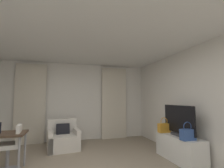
{
  "coord_description": "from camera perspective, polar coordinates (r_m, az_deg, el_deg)",
  "views": [
    {
      "loc": [
        -0.34,
        -2.74,
        1.38
      ],
      "look_at": [
        0.77,
        1.09,
        1.75
      ],
      "focal_mm": 26.1,
      "sensor_mm": 36.0,
      "label": 1
    }
  ],
  "objects": [
    {
      "name": "desk_chair",
      "position": [
        3.88,
        -32.06,
        -19.28
      ],
      "size": [
        0.48,
        0.48,
        0.88
      ],
      "color": "gray",
      "rests_on": "ground"
    },
    {
      "name": "wall_window",
      "position": [
        5.78,
        -12.87,
        -5.97
      ],
      "size": [
        5.12,
        0.06,
        2.6
      ],
      "color": "silver",
      "rests_on": "ground"
    },
    {
      "name": "ceiling",
      "position": [
        3.03,
        -8.8,
        19.1
      ],
      "size": [
        5.12,
        6.12,
        0.06
      ],
      "primitive_type": "cube",
      "color": "white",
      "rests_on": "wall_left"
    },
    {
      "name": "armchair",
      "position": [
        4.96,
        -16.76,
        -18.0
      ],
      "size": [
        0.91,
        0.87,
        0.8
      ],
      "color": "silver",
      "rests_on": "ground"
    },
    {
      "name": "handbag_primary",
      "position": [
        4.4,
        17.81,
        -14.3
      ],
      "size": [
        0.3,
        0.14,
        0.37
      ],
      "color": "orange",
      "rests_on": "tv_console"
    },
    {
      "name": "tv_flatscreen",
      "position": [
        4.11,
        22.35,
        -11.99
      ],
      "size": [
        0.2,
        0.99,
        0.68
      ],
      "color": "#333338",
      "rests_on": "tv_console"
    },
    {
      "name": "tv_console",
      "position": [
        4.24,
        22.55,
        -20.02
      ],
      "size": [
        0.46,
        1.2,
        0.55
      ],
      "color": "white",
      "rests_on": "ground"
    },
    {
      "name": "curtain_right_panel",
      "position": [
        5.89,
        0.75,
        -6.57
      ],
      "size": [
        0.9,
        0.06,
        2.5
      ],
      "color": "beige",
      "rests_on": "ground"
    },
    {
      "name": "handbag_secondary",
      "position": [
        3.77,
        25.01,
        -15.64
      ],
      "size": [
        0.3,
        0.14,
        0.37
      ],
      "color": "#335193",
      "rests_on": "tv_console"
    },
    {
      "name": "curtain_left_panel",
      "position": [
        5.73,
        -26.73,
        -6.05
      ],
      "size": [
        0.9,
        0.06,
        2.5
      ],
      "color": "beige",
      "rests_on": "ground"
    },
    {
      "name": "wall_right",
      "position": [
        3.97,
        30.34,
        -5.77
      ],
      "size": [
        0.06,
        6.12,
        2.6
      ],
      "color": "silver",
      "rests_on": "ground"
    }
  ]
}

